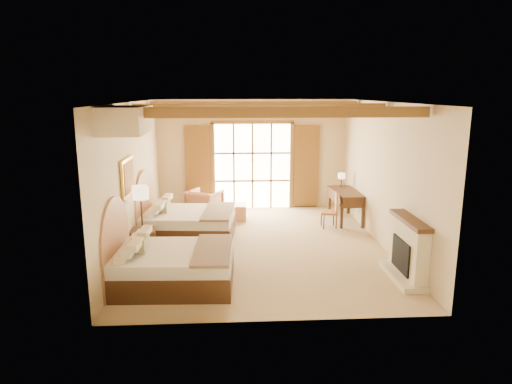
{
  "coord_description": "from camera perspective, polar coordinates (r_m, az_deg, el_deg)",
  "views": [
    {
      "loc": [
        -0.66,
        -9.82,
        3.42
      ],
      "look_at": [
        -0.08,
        0.2,
        1.2
      ],
      "focal_mm": 32.0,
      "sensor_mm": 36.0,
      "label": 1
    }
  ],
  "objects": [
    {
      "name": "ottoman",
      "position": [
        12.46,
        -2.55,
        -2.5
      ],
      "size": [
        0.58,
        0.58,
        0.41
      ],
      "primitive_type": "cube",
      "rotation": [
        0.0,
        0.0,
        -0.03
      ],
      "color": "#B8714D",
      "rests_on": "floor"
    },
    {
      "name": "fireplace",
      "position": [
        8.96,
        18.38,
        -7.12
      ],
      "size": [
        0.46,
        1.4,
        1.16
      ],
      "color": "beige",
      "rests_on": "ground"
    },
    {
      "name": "wall_left",
      "position": [
        10.21,
        -15.06,
        1.77
      ],
      "size": [
        0.0,
        7.0,
        7.0
      ],
      "primitive_type": "plane",
      "rotation": [
        1.57,
        0.0,
        1.57
      ],
      "color": "beige",
      "rests_on": "ground"
    },
    {
      "name": "ceiling",
      "position": [
        9.85,
        0.57,
        11.19
      ],
      "size": [
        7.0,
        7.0,
        0.0
      ],
      "primitive_type": "plane",
      "rotation": [
        3.14,
        0.0,
        0.0
      ],
      "color": "#B17136",
      "rests_on": "ground"
    },
    {
      "name": "wall_right",
      "position": [
        10.56,
        15.62,
        2.09
      ],
      "size": [
        0.0,
        7.0,
        7.0
      ],
      "primitive_type": "plane",
      "rotation": [
        1.57,
        0.0,
        -1.57
      ],
      "color": "beige",
      "rests_on": "ground"
    },
    {
      "name": "french_doors",
      "position": [
        13.46,
        -0.44,
        3.19
      ],
      "size": [
        3.95,
        0.08,
        2.6
      ],
      "color": "white",
      "rests_on": "ground"
    },
    {
      "name": "wall_back",
      "position": [
        13.46,
        -0.46,
        4.7
      ],
      "size": [
        5.5,
        0.0,
        5.5
      ],
      "primitive_type": "plane",
      "rotation": [
        1.57,
        0.0,
        0.0
      ],
      "color": "beige",
      "rests_on": "ground"
    },
    {
      "name": "desk_chair",
      "position": [
        11.83,
        9.21,
        -3.07
      ],
      "size": [
        0.45,
        0.45,
        0.91
      ],
      "rotation": [
        0.0,
        0.0,
        -0.14
      ],
      "color": "#975F42",
      "rests_on": "floor"
    },
    {
      "name": "armchair",
      "position": [
        12.66,
        -6.48,
        -1.46
      ],
      "size": [
        1.13,
        1.14,
        0.78
      ],
      "primitive_type": "imported",
      "rotation": [
        0.0,
        0.0,
        -3.6
      ],
      "color": "#B26D4A",
      "rests_on": "floor"
    },
    {
      "name": "ceiling_beams",
      "position": [
        9.85,
        0.56,
        10.5
      ],
      "size": [
        5.39,
        4.6,
        0.18
      ],
      "primitive_type": null,
      "color": "olive",
      "rests_on": "ceiling"
    },
    {
      "name": "bed_near",
      "position": [
        8.41,
        -11.49,
        -8.61
      ],
      "size": [
        2.21,
        1.7,
        1.42
      ],
      "rotation": [
        0.0,
        0.0,
        -0.04
      ],
      "color": "#4B2C1E",
      "rests_on": "floor"
    },
    {
      "name": "bed_far",
      "position": [
        10.96,
        -9.37,
        -3.53
      ],
      "size": [
        2.29,
        1.81,
        1.42
      ],
      "rotation": [
        0.0,
        0.0,
        -0.09
      ],
      "color": "#4B2C1E",
      "rests_on": "floor"
    },
    {
      "name": "desk_lamp",
      "position": [
        12.87,
        10.65,
        1.93
      ],
      "size": [
        0.19,
        0.19,
        0.39
      ],
      "color": "#35261B",
      "rests_on": "desk"
    },
    {
      "name": "floor_lamp",
      "position": [
        9.64,
        -14.21,
        -0.62
      ],
      "size": [
        0.32,
        0.32,
        1.53
      ],
      "color": "#35261B",
      "rests_on": "floor"
    },
    {
      "name": "floor",
      "position": [
        10.42,
        0.53,
        -6.68
      ],
      "size": [
        7.0,
        7.0,
        0.0
      ],
      "primitive_type": "plane",
      "color": "tan",
      "rests_on": "ground"
    },
    {
      "name": "painting",
      "position": [
        9.45,
        -15.73,
        1.83
      ],
      "size": [
        0.06,
        0.95,
        0.75
      ],
      "color": "#F0CC4B",
      "rests_on": "wall_left"
    },
    {
      "name": "canopy_valance",
      "position": [
        8.03,
        -15.98,
        8.65
      ],
      "size": [
        0.7,
        1.4,
        0.45
      ],
      "primitive_type": "cube",
      "color": "#FAF1C8",
      "rests_on": "ceiling"
    },
    {
      "name": "desk",
      "position": [
        12.49,
        11.12,
        -1.57
      ],
      "size": [
        0.74,
        1.56,
        0.82
      ],
      "rotation": [
        0.0,
        0.0,
        0.06
      ],
      "color": "#4B2C1E",
      "rests_on": "floor"
    },
    {
      "name": "nightstand",
      "position": [
        9.92,
        -13.89,
        -6.23
      ],
      "size": [
        0.57,
        0.57,
        0.6
      ],
      "primitive_type": "cube",
      "rotation": [
        0.0,
        0.0,
        0.14
      ],
      "color": "#4B2C1E",
      "rests_on": "floor"
    }
  ]
}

